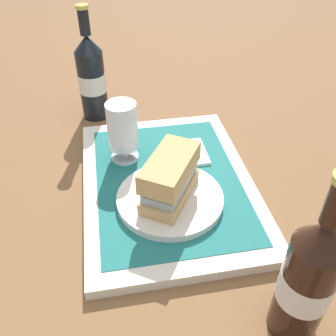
% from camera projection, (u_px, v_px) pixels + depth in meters
% --- Properties ---
extents(ground_plane, '(3.00, 3.00, 0.00)m').
position_uv_depth(ground_plane, '(168.00, 188.00, 0.73)').
color(ground_plane, brown).
extents(tray, '(0.44, 0.32, 0.02)m').
position_uv_depth(tray, '(168.00, 184.00, 0.73)').
color(tray, beige).
rests_on(tray, ground_plane).
extents(placemat, '(0.38, 0.27, 0.00)m').
position_uv_depth(placemat, '(168.00, 180.00, 0.72)').
color(placemat, '#1E6B66').
rests_on(placemat, tray).
extents(plate, '(0.19, 0.19, 0.01)m').
position_uv_depth(plate, '(170.00, 199.00, 0.67)').
color(plate, silver).
rests_on(plate, placemat).
extents(sandwich, '(0.14, 0.12, 0.08)m').
position_uv_depth(sandwich, '(171.00, 176.00, 0.64)').
color(sandwich, tan).
rests_on(sandwich, plate).
extents(beer_glass, '(0.06, 0.06, 0.12)m').
position_uv_depth(beer_glass, '(123.00, 130.00, 0.73)').
color(beer_glass, silver).
rests_on(beer_glass, placemat).
extents(napkin_folded, '(0.09, 0.07, 0.01)m').
position_uv_depth(napkin_folded, '(189.00, 153.00, 0.78)').
color(napkin_folded, white).
rests_on(napkin_folded, placemat).
extents(beer_bottle, '(0.07, 0.07, 0.27)m').
position_uv_depth(beer_bottle, '(91.00, 77.00, 0.88)').
color(beer_bottle, black).
rests_on(beer_bottle, ground_plane).
extents(second_bottle, '(0.07, 0.07, 0.27)m').
position_uv_depth(second_bottle, '(308.00, 279.00, 0.45)').
color(second_bottle, black).
rests_on(second_bottle, ground_plane).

